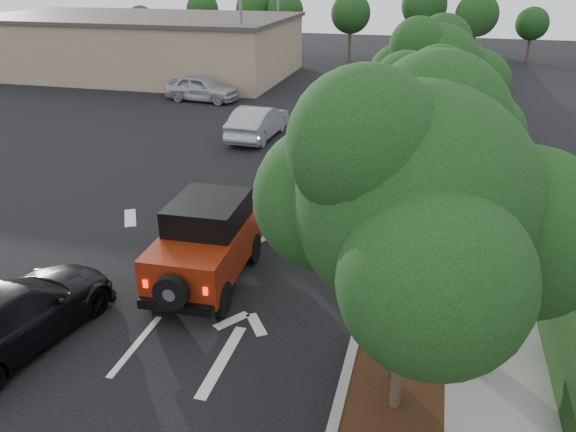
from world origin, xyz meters
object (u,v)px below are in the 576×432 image
(red_jeep, at_px, (208,240))
(silver_suv_ahead, at_px, (301,186))
(speed_hump_sign, at_px, (393,320))
(black_suv_oncoming, at_px, (11,315))

(red_jeep, xyz_separation_m, silver_suv_ahead, (1.18, 5.13, -0.32))
(silver_suv_ahead, bearing_deg, speed_hump_sign, -78.58)
(silver_suv_ahead, xyz_separation_m, speed_hump_sign, (3.72, -8.02, 0.70))
(silver_suv_ahead, relative_size, speed_hump_sign, 2.65)
(silver_suv_ahead, height_order, black_suv_oncoming, silver_suv_ahead)
(black_suv_oncoming, height_order, speed_hump_sign, speed_hump_sign)
(black_suv_oncoming, relative_size, speed_hump_sign, 2.34)
(red_jeep, xyz_separation_m, black_suv_oncoming, (-3.03, -3.69, -0.38))
(silver_suv_ahead, distance_m, speed_hump_sign, 8.87)
(red_jeep, distance_m, silver_suv_ahead, 5.28)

